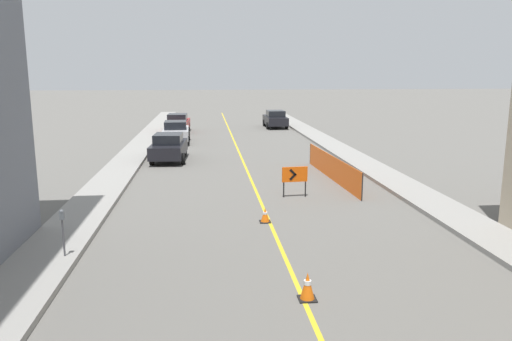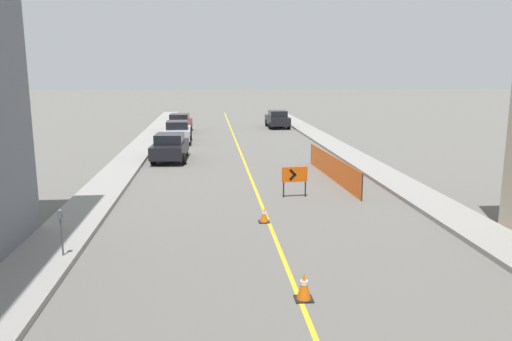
{
  "view_description": "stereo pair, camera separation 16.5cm",
  "coord_description": "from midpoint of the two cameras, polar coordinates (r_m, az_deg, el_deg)",
  "views": [
    {
      "loc": [
        -2.16,
        6.93,
        5.1
      ],
      "look_at": [
        -0.05,
        27.4,
        1.0
      ],
      "focal_mm": 35.0,
      "sensor_mm": 36.0,
      "label": 1
    },
    {
      "loc": [
        -1.99,
        6.92,
        5.1
      ],
      "look_at": [
        -0.05,
        27.4,
        1.0
      ],
      "focal_mm": 35.0,
      "sensor_mm": 36.0,
      "label": 2
    }
  ],
  "objects": [
    {
      "name": "sidewalk_left",
      "position": [
        28.74,
        -14.37,
        0.86
      ],
      "size": [
        1.82,
        69.72,
        0.17
      ],
      "color": "gray",
      "rests_on": "ground_plane"
    },
    {
      "name": "parked_car_curb_far",
      "position": [
        42.94,
        -8.59,
        5.39
      ],
      "size": [
        1.99,
        4.38,
        1.59
      ],
      "rotation": [
        0.0,
        0.0,
        -0.04
      ],
      "color": "maroon",
      "rests_on": "ground_plane"
    },
    {
      "name": "sidewalk_right",
      "position": [
        29.67,
        11.62,
        1.3
      ],
      "size": [
        1.82,
        69.72,
        0.17
      ],
      "color": "gray",
      "rests_on": "ground_plane"
    },
    {
      "name": "parked_car_opposite_side",
      "position": [
        46.15,
        2.57,
        5.9
      ],
      "size": [
        1.94,
        4.32,
        1.59
      ],
      "rotation": [
        0.0,
        0.0,
        0.01
      ],
      "color": "black",
      "rests_on": "ground_plane"
    },
    {
      "name": "parked_car_curb_near",
      "position": [
        29.33,
        -9.65,
        2.67
      ],
      "size": [
        2.04,
        4.39,
        1.59
      ],
      "rotation": [
        0.0,
        0.0,
        -0.06
      ],
      "color": "black",
      "rests_on": "ground_plane"
    },
    {
      "name": "traffic_cone_third",
      "position": [
        11.64,
        5.92,
        -13.04
      ],
      "size": [
        0.41,
        0.41,
        0.65
      ],
      "color": "black",
      "rests_on": "ground_plane"
    },
    {
      "name": "parking_meter_near_curb",
      "position": [
        14.47,
        -21.12,
        -5.6
      ],
      "size": [
        0.12,
        0.11,
        1.31
      ],
      "color": "#4C4C51",
      "rests_on": "sidewalk_left"
    },
    {
      "name": "parked_car_curb_mid",
      "position": [
        36.7,
        -8.82,
        4.4
      ],
      "size": [
        1.94,
        4.34,
        1.59
      ],
      "rotation": [
        0.0,
        0.0,
        0.02
      ],
      "color": "#B7B7BC",
      "rests_on": "ground_plane"
    },
    {
      "name": "lane_stripe",
      "position": [
        28.47,
        -1.16,
        0.95
      ],
      "size": [
        0.12,
        69.72,
        0.01
      ],
      "color": "gold",
      "rests_on": "ground_plane"
    },
    {
      "name": "safety_mesh_fence",
      "position": [
        24.15,
        8.93,
        0.32
      ],
      "size": [
        0.38,
        8.38,
        1.14
      ],
      "rotation": [
        0.0,
        0.0,
        1.61
      ],
      "color": "#EF560C",
      "rests_on": "ground_plane"
    },
    {
      "name": "arrow_barricade_primary",
      "position": [
        20.48,
        4.67,
        -0.6
      ],
      "size": [
        1.07,
        0.14,
        1.27
      ],
      "rotation": [
        0.0,
        0.0,
        0.08
      ],
      "color": "#EF560C",
      "rests_on": "ground_plane"
    },
    {
      "name": "traffic_cone_fourth",
      "position": [
        17.19,
        1.22,
        -5.13
      ],
      "size": [
        0.38,
        0.38,
        0.5
      ],
      "color": "black",
      "rests_on": "ground_plane"
    }
  ]
}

